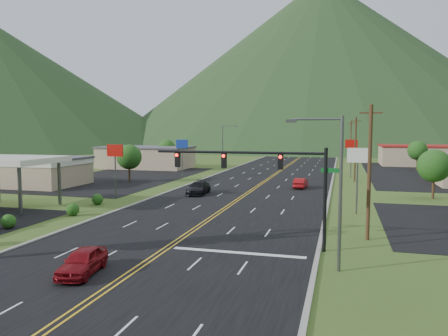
% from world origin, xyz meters
% --- Properties ---
extents(ground, '(500.00, 500.00, 0.00)m').
position_xyz_m(ground, '(0.00, 0.00, 0.00)').
color(ground, '#2B4619').
rests_on(ground, ground).
extents(road, '(20.00, 460.00, 0.04)m').
position_xyz_m(road, '(0.00, 0.00, 0.00)').
color(road, black).
rests_on(road, ground).
extents(traffic_signal, '(13.10, 0.43, 7.00)m').
position_xyz_m(traffic_signal, '(6.48, 14.00, 5.33)').
color(traffic_signal, black).
rests_on(traffic_signal, ground).
extents(streetlight_east, '(3.28, 0.25, 9.00)m').
position_xyz_m(streetlight_east, '(11.18, 10.00, 5.18)').
color(streetlight_east, '#59595E').
rests_on(streetlight_east, ground).
extents(streetlight_west, '(3.28, 0.25, 9.00)m').
position_xyz_m(streetlight_west, '(-11.68, 70.00, 5.18)').
color(streetlight_west, '#59595E').
rests_on(streetlight_west, ground).
extents(gas_canopy, '(10.00, 8.00, 5.30)m').
position_xyz_m(gas_canopy, '(-22.00, 22.00, 4.87)').
color(gas_canopy, white).
rests_on(gas_canopy, ground).
extents(building_west_mid, '(14.40, 10.40, 4.10)m').
position_xyz_m(building_west_mid, '(-32.00, 38.00, 2.27)').
color(building_west_mid, tan).
rests_on(building_west_mid, ground).
extents(building_west_far, '(18.40, 11.40, 4.50)m').
position_xyz_m(building_west_far, '(-28.00, 68.00, 2.26)').
color(building_west_far, tan).
rests_on(building_west_far, ground).
extents(building_east_far, '(16.40, 12.40, 4.50)m').
position_xyz_m(building_east_far, '(28.00, 90.00, 2.26)').
color(building_east_far, tan).
rests_on(building_east_far, ground).
extents(pole_sign_west_a, '(2.00, 0.18, 6.40)m').
position_xyz_m(pole_sign_west_a, '(-14.00, 30.00, 5.05)').
color(pole_sign_west_a, '#59595E').
rests_on(pole_sign_west_a, ground).
extents(pole_sign_west_b, '(2.00, 0.18, 6.40)m').
position_xyz_m(pole_sign_west_b, '(-14.00, 52.00, 5.05)').
color(pole_sign_west_b, '#59595E').
rests_on(pole_sign_west_b, ground).
extents(pole_sign_east_a, '(2.00, 0.18, 6.40)m').
position_xyz_m(pole_sign_east_a, '(13.00, 28.00, 5.05)').
color(pole_sign_east_a, '#59595E').
rests_on(pole_sign_east_a, ground).
extents(pole_sign_east_b, '(2.00, 0.18, 6.40)m').
position_xyz_m(pole_sign_east_b, '(13.00, 60.00, 5.05)').
color(pole_sign_east_b, '#59595E').
rests_on(pole_sign_east_b, ground).
extents(tree_west_a, '(3.84, 3.84, 5.82)m').
position_xyz_m(tree_west_a, '(-20.00, 45.00, 3.89)').
color(tree_west_a, '#382314').
rests_on(tree_west_a, ground).
extents(tree_west_b, '(3.84, 3.84, 5.82)m').
position_xyz_m(tree_west_b, '(-25.00, 72.00, 3.89)').
color(tree_west_b, '#382314').
rests_on(tree_west_b, ground).
extents(tree_east_a, '(3.84, 3.84, 5.82)m').
position_xyz_m(tree_east_a, '(22.00, 40.00, 3.89)').
color(tree_east_a, '#382314').
rests_on(tree_east_a, ground).
extents(tree_east_b, '(3.84, 3.84, 5.82)m').
position_xyz_m(tree_east_b, '(26.00, 78.00, 3.89)').
color(tree_east_b, '#382314').
rests_on(tree_east_b, ground).
extents(utility_pole_a, '(1.60, 0.28, 10.00)m').
position_xyz_m(utility_pole_a, '(13.50, 18.00, 5.13)').
color(utility_pole_a, '#382314').
rests_on(utility_pole_a, ground).
extents(utility_pole_b, '(1.60, 0.28, 10.00)m').
position_xyz_m(utility_pole_b, '(13.50, 55.00, 5.13)').
color(utility_pole_b, '#382314').
rests_on(utility_pole_b, ground).
extents(utility_pole_c, '(1.60, 0.28, 10.00)m').
position_xyz_m(utility_pole_c, '(13.50, 95.00, 5.13)').
color(utility_pole_c, '#382314').
rests_on(utility_pole_c, ground).
extents(utility_pole_d, '(1.60, 0.28, 10.00)m').
position_xyz_m(utility_pole_d, '(13.50, 135.00, 5.13)').
color(utility_pole_d, '#382314').
rests_on(utility_pole_d, ground).
extents(mountain_n, '(220.00, 220.00, 85.00)m').
position_xyz_m(mountain_n, '(0.00, 220.00, 42.50)').
color(mountain_n, '#1A3217').
rests_on(mountain_n, ground).
extents(car_red_near, '(2.39, 4.51, 1.46)m').
position_xyz_m(car_red_near, '(-2.52, 5.55, 0.73)').
color(car_red_near, maroon).
rests_on(car_red_near, ground).
extents(car_dark_mid, '(2.42, 5.46, 1.56)m').
position_xyz_m(car_dark_mid, '(-5.76, 35.89, 0.78)').
color(car_dark_mid, black).
rests_on(car_dark_mid, ground).
extents(car_red_far, '(1.76, 4.31, 1.39)m').
position_xyz_m(car_red_far, '(6.09, 44.94, 0.69)').
color(car_red_far, maroon).
rests_on(car_red_far, ground).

